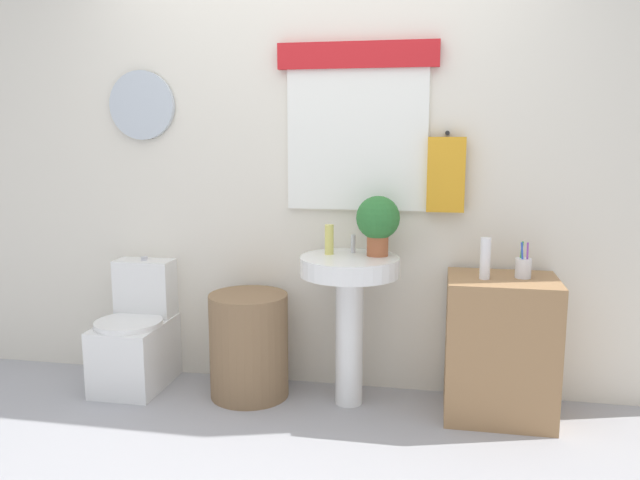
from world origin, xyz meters
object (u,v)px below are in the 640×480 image
object	(u,v)px
toilet	(137,338)
lotion_bottle	(485,258)
laundry_hamper	(249,345)
wooden_cabinet	(500,347)
pedestal_sink	(350,293)
potted_plant	(378,221)
toothbrush_cup	(523,268)
soap_bottle	(329,240)

from	to	relation	value
toilet	lotion_bottle	distance (m)	2.03
laundry_hamper	wooden_cabinet	world-z (taller)	wooden_cabinet
pedestal_sink	wooden_cabinet	distance (m)	0.83
potted_plant	toothbrush_cup	distance (m)	0.78
wooden_cabinet	lotion_bottle	world-z (taller)	lotion_bottle
pedestal_sink	toothbrush_cup	size ratio (longest dim) A/B	4.42
lotion_bottle	wooden_cabinet	bearing A→B (deg)	22.53
potted_plant	wooden_cabinet	bearing A→B (deg)	-5.28
laundry_hamper	soap_bottle	size ratio (longest dim) A/B	3.64
laundry_hamper	toothbrush_cup	world-z (taller)	toothbrush_cup
wooden_cabinet	toothbrush_cup	size ratio (longest dim) A/B	3.99
wooden_cabinet	lotion_bottle	xyz separation A→B (m)	(-0.10, -0.04, 0.47)
toilet	toothbrush_cup	size ratio (longest dim) A/B	3.99
toilet	wooden_cabinet	bearing A→B (deg)	-0.97
laundry_hamper	soap_bottle	distance (m)	0.75
laundry_hamper	potted_plant	bearing A→B (deg)	4.86
toilet	potted_plant	xyz separation A→B (m)	(1.40, 0.03, 0.73)
potted_plant	soap_bottle	bearing A→B (deg)	-177.80
wooden_cabinet	toilet	bearing A→B (deg)	179.03
potted_plant	toothbrush_cup	xyz separation A→B (m)	(0.75, -0.04, -0.22)
laundry_hamper	toothbrush_cup	distance (m)	1.53
wooden_cabinet	soap_bottle	distance (m)	1.05
wooden_cabinet	pedestal_sink	bearing A→B (deg)	180.00
wooden_cabinet	potted_plant	xyz separation A→B (m)	(-0.65, 0.06, 0.64)
soap_bottle	potted_plant	xyz separation A→B (m)	(0.26, 0.01, 0.11)
toilet	potted_plant	bearing A→B (deg)	1.04
wooden_cabinet	laundry_hamper	bearing A→B (deg)	180.00
soap_bottle	potted_plant	bearing A→B (deg)	2.20
potted_plant	toothbrush_cup	bearing A→B (deg)	-3.10
soap_bottle	potted_plant	distance (m)	0.28
laundry_hamper	potted_plant	size ratio (longest dim) A/B	1.83
laundry_hamper	lotion_bottle	distance (m)	1.37
laundry_hamper	soap_bottle	xyz separation A→B (m)	(0.45, 0.05, 0.61)
toilet	laundry_hamper	xyz separation A→B (m)	(0.69, -0.03, 0.01)
pedestal_sink	wooden_cabinet	world-z (taller)	pedestal_sink
wooden_cabinet	toothbrush_cup	distance (m)	0.43
pedestal_sink	soap_bottle	xyz separation A→B (m)	(-0.12, 0.05, 0.28)
pedestal_sink	toothbrush_cup	distance (m)	0.90
laundry_hamper	toothbrush_cup	size ratio (longest dim) A/B	3.16
lotion_bottle	toothbrush_cup	bearing A→B (deg)	17.21
laundry_hamper	pedestal_sink	size ratio (longest dim) A/B	0.72
toilet	laundry_hamper	distance (m)	0.69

